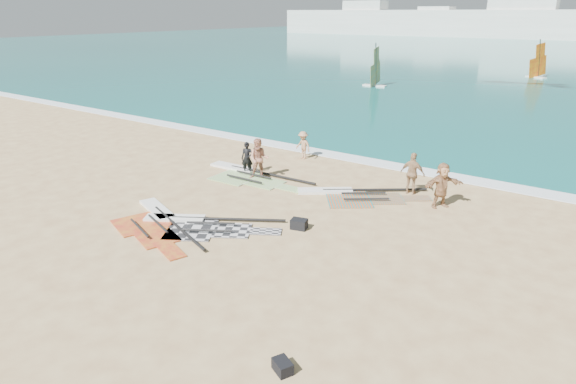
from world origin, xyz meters
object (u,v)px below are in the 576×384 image
Objects in this scene: gear_bag_near at (299,224)px; person_wetsuit at (247,158)px; rig_grey at (199,224)px; beachgoer_left at (259,159)px; rig_red at (156,222)px; beachgoer_right at (442,185)px; rig_orange at (352,195)px; gear_bag_far at (283,366)px; beachgoer_mid at (303,145)px; rig_green at (247,174)px; beachgoer_back at (413,174)px.

person_wetsuit is (-5.56, 3.81, 0.61)m from gear_bag_near.
rig_grey is 5.75m from beachgoer_left.
beachgoer_left is (0.04, 6.23, 0.92)m from rig_red.
beachgoer_right is at bearing 14.94° from rig_grey.
rig_orange is 2.90× the size of beachgoer_right.
gear_bag_near is 0.36× the size of person_wetsuit.
beachgoer_left reaches higher than gear_bag_near.
gear_bag_far is 0.31× the size of beachgoer_mid.
rig_green is 0.78m from person_wetsuit.
gear_bag_near reaches higher than rig_grey.
beachgoer_back is at bearing 101.12° from beachgoer_right.
rig_green is 3.25× the size of beachgoer_right.
beachgoer_mid reaches higher than rig_orange.
rig_green is 1.12× the size of rig_orange.
beachgoer_mid is (-4.79, 7.54, 0.57)m from gear_bag_near.
gear_bag_near is at bearing -68.61° from beachgoer_left.
rig_orange is (5.49, 0.47, -0.00)m from rig_green.
rig_green is 10.55× the size of gear_bag_near.
beachgoer_back is 1.71m from beachgoer_right.
rig_green is at bearing 16.09° from beachgoer_back.
beachgoer_right is at bearing -16.68° from person_wetsuit.
rig_green is 12.96× the size of gear_bag_far.
rig_green is at bearing 136.90° from beachgoer_right.
rig_grey is at bearing 147.28° from gear_bag_far.
gear_bag_far is 0.24× the size of beachgoer_left.
rig_green is at bearing 148.39° from rig_orange.
gear_bag_far reaches higher than rig_grey.
gear_bag_near is 6.77m from person_wetsuit.
beachgoer_left reaches higher than beachgoer_right.
beachgoer_right reaches higher than rig_grey.
rig_orange is 9.40× the size of gear_bag_near.
beachgoer_left reaches higher than person_wetsuit.
beachgoer_right is (1.52, -0.77, 0.01)m from beachgoer_back.
person_wetsuit is (-2.40, 5.71, 0.74)m from rig_grey.
person_wetsuit is at bearing 145.57° from gear_bag_near.
beachgoer_mid is (-8.63, 13.94, 0.61)m from gear_bag_far.
rig_green reaches higher than rig_red.
rig_orange is at bearing -24.94° from beachgoer_left.
beachgoer_left is at bearing 109.97° from rig_red.
person_wetsuit is at bearing 146.24° from rig_orange.
rig_green is 6.31m from rig_red.
gear_bag_near is (5.45, -3.61, 0.13)m from rig_green.
gear_bag_far is 16.41m from beachgoer_mid.
rig_grey is at bearing 56.00° from beachgoer_back.
gear_bag_far is at bearing -3.34° from rig_red.
beachgoer_back is (6.77, -1.75, 0.17)m from beachgoer_mid.
beachgoer_left is at bearing 142.41° from gear_bag_near.
person_wetsuit is 0.86× the size of beachgoer_right.
gear_bag_far is at bearing -63.87° from rig_grey.
rig_grey is 9.64m from beachgoer_right.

